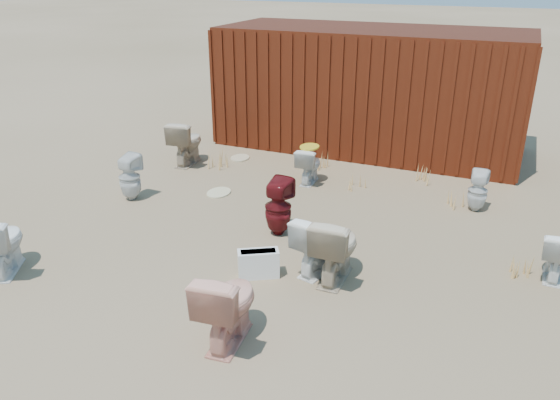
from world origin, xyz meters
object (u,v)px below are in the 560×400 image
at_px(toilet_front_e, 556,254).
at_px(toilet_back_e, 478,191).
at_px(toilet_front_c, 319,243).
at_px(shipping_container, 370,89).
at_px(toilet_front_a, 1,243).
at_px(toilet_back_beige_left, 186,142).
at_px(toilet_back_beige_right, 336,247).
at_px(toilet_front_maroon, 278,207).
at_px(loose_tank, 258,264).
at_px(toilet_back_yellowlid, 309,165).
at_px(toilet_back_a, 130,177).
at_px(toilet_front_pink, 228,305).

distance_m(toilet_front_e, toilet_back_e, 2.01).
bearing_deg(toilet_front_c, shipping_container, -67.42).
relative_size(toilet_front_a, toilet_back_beige_left, 0.92).
xyz_separation_m(toilet_front_e, toilet_back_beige_left, (-6.37, 1.78, 0.11)).
bearing_deg(toilet_back_beige_right, toilet_front_c, -20.06).
distance_m(toilet_front_c, toilet_front_maroon, 1.15).
distance_m(shipping_container, toilet_front_e, 5.61).
distance_m(toilet_front_maroon, toilet_back_beige_right, 1.39).
height_order(toilet_front_c, toilet_back_beige_right, toilet_back_beige_right).
height_order(toilet_front_maroon, loose_tank, toilet_front_maroon).
distance_m(shipping_container, toilet_back_e, 3.67).
bearing_deg(toilet_back_beige_left, loose_tank, 126.50).
relative_size(toilet_back_beige_left, toilet_back_yellowlid, 1.33).
height_order(toilet_front_a, toilet_back_beige_left, toilet_back_beige_left).
distance_m(toilet_front_e, toilet_back_a, 6.26).
xyz_separation_m(toilet_front_maroon, toilet_back_beige_right, (1.11, -0.83, 0.01)).
height_order(toilet_front_a, loose_tank, toilet_front_a).
bearing_deg(toilet_back_a, loose_tank, 158.92).
bearing_deg(loose_tank, toilet_front_pink, -109.56).
bearing_deg(toilet_front_maroon, shipping_container, -85.44).
bearing_deg(toilet_front_c, loose_tank, 47.15).
distance_m(toilet_back_beige_right, toilet_back_e, 3.12).
height_order(toilet_front_maroon, toilet_back_a, toilet_front_maroon).
relative_size(toilet_front_a, loose_tank, 1.57).
height_order(toilet_front_e, toilet_back_beige_right, toilet_back_beige_right).
bearing_deg(toilet_front_c, toilet_front_maroon, -26.68).
bearing_deg(toilet_front_c, toilet_back_beige_left, -23.39).
height_order(toilet_front_pink, toilet_back_a, toilet_front_pink).
bearing_deg(toilet_front_maroon, toilet_front_e, -170.59).
bearing_deg(toilet_front_maroon, toilet_front_c, 144.78).
xyz_separation_m(toilet_back_yellowlid, loose_tank, (0.56, -3.21, -0.15)).
height_order(toilet_front_pink, toilet_front_e, toilet_front_pink).
xyz_separation_m(toilet_front_pink, toilet_back_e, (2.00, 4.37, -0.10)).
bearing_deg(shipping_container, loose_tank, -88.03).
xyz_separation_m(toilet_back_beige_left, toilet_back_beige_right, (3.93, -2.87, -0.00)).
bearing_deg(toilet_front_pink, toilet_back_a, -45.05).
relative_size(toilet_front_pink, toilet_back_e, 1.30).
xyz_separation_m(toilet_back_beige_left, toilet_back_yellowlid, (2.50, 0.00, -0.11)).
xyz_separation_m(toilet_front_c, loose_tank, (-0.63, -0.42, -0.21)).
bearing_deg(toilet_front_maroon, loose_tank, 107.03).
relative_size(toilet_front_a, toilet_back_a, 1.03).
bearing_deg(loose_tank, toilet_front_a, 169.91).
relative_size(toilet_front_maroon, toilet_back_yellowlid, 1.29).
height_order(toilet_back_beige_left, toilet_back_e, toilet_back_beige_left).
height_order(toilet_back_a, toilet_back_e, toilet_back_a).
bearing_deg(shipping_container, toilet_back_a, -122.21).
distance_m(shipping_container, toilet_front_pink, 7.01).
xyz_separation_m(toilet_front_maroon, toilet_back_beige_left, (-2.82, 2.05, 0.01)).
bearing_deg(toilet_back_a, toilet_front_c, 168.90).
xyz_separation_m(toilet_front_pink, toilet_back_beige_right, (0.61, 1.58, -0.00)).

